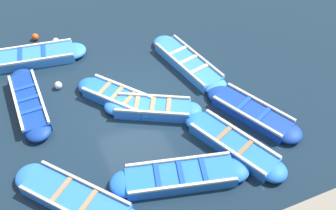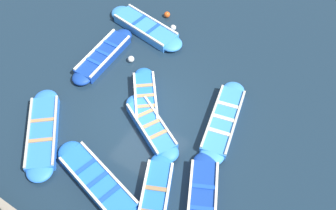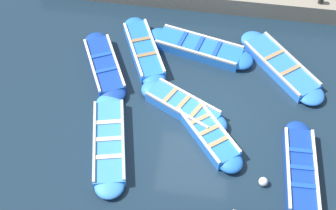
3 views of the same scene
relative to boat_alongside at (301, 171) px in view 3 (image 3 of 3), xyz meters
The scene contains 10 objects.
ground_plane 3.47m from the boat_alongside, 66.35° to the left, with size 120.00×120.00×0.00m, color #162838.
boat_alongside is the anchor object (origin of this frame).
boat_near_quay 6.79m from the boat_alongside, 52.39° to the left, with size 3.60×2.21×0.42m.
boat_stern_in 2.91m from the boat_alongside, 72.09° to the left, with size 2.90×2.54×0.42m.
boat_far_corner 7.34m from the boat_alongside, 63.95° to the left, with size 3.47×2.28×0.39m.
boat_broadside 5.71m from the boat_alongside, 88.38° to the left, with size 3.96×1.73×0.37m.
boat_centre 4.11m from the boat_alongside, 63.50° to the left, with size 2.15×3.19×0.43m.
boat_mid_row 4.17m from the boat_alongside, ahead, with size 3.60×3.23×0.38m.
boat_outer_left 5.73m from the boat_alongside, 37.13° to the left, with size 1.81×4.07×0.41m.
buoy_yellow_far 1.17m from the boat_alongside, 115.43° to the left, with size 0.27×0.27×0.27m, color silver.
Camera 3 is at (-8.84, -0.42, 11.92)m, focal length 50.00 mm.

